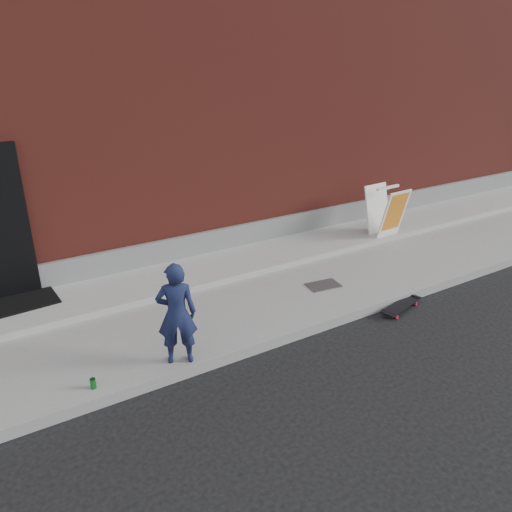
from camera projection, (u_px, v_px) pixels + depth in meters
ground at (254, 356)px, 6.51m from camera, size 80.00×80.00×0.00m
sidewalk at (203, 304)px, 7.67m from camera, size 20.00×3.00×0.15m
apron at (180, 275)px, 8.33m from camera, size 20.00×1.20×0.10m
building at (91, 107)px, 11.05m from camera, size 20.00×8.10×5.00m
child at (177, 314)px, 5.91m from camera, size 0.56×0.47×1.31m
skateboard at (401, 305)px, 7.62m from camera, size 0.86×0.41×0.09m
pizza_sign at (386, 211)px, 9.82m from camera, size 0.62×0.73×0.98m
soda_can at (93, 383)px, 5.64m from camera, size 0.09×0.09×0.12m
doormat at (21, 300)px, 7.37m from camera, size 1.02×0.85×0.03m
utility_plate at (323, 285)px, 8.08m from camera, size 0.57×0.40×0.02m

